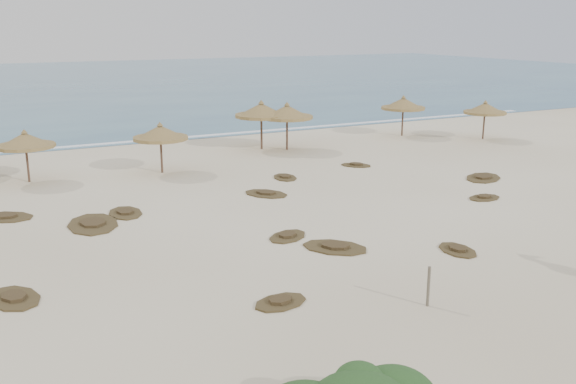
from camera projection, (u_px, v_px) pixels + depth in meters
ground at (331, 264)px, 21.54m from camera, size 160.00×160.00×0.00m
ocean at (46, 83)px, 86.18m from camera, size 200.00×100.00×0.01m
foam_line at (137, 141)px, 43.95m from camera, size 70.00×0.60×0.01m
palapa_2 at (25, 141)px, 32.22m from camera, size 3.16×3.16×2.72m
palapa_3 at (160, 133)px, 34.25m from camera, size 3.56×3.56×2.77m
palapa_4 at (287, 113)px, 40.46m from camera, size 3.97×3.97×3.07m
palapa_5 at (261, 111)px, 40.67m from camera, size 3.45×3.45×3.16m
palapa_6 at (403, 104)px, 45.60m from camera, size 3.89×3.89×2.92m
palapa_7 at (485, 109)px, 44.30m from camera, size 3.43×3.43×2.72m
fence_post_near at (428, 286)px, 18.24m from camera, size 0.10×0.10×1.20m
scrub_0 at (14, 298)px, 18.80m from camera, size 1.88×2.40×0.16m
scrub_1 at (93, 224)px, 25.76m from camera, size 2.36×3.29×0.16m
scrub_2 at (288, 236)px, 24.26m from camera, size 2.15×1.94×0.16m
scrub_3 at (266, 193)px, 30.33m from camera, size 2.39×2.63×0.16m
scrub_4 at (484, 197)px, 29.63m from camera, size 1.76×1.24×0.16m
scrub_5 at (483, 178)px, 33.46m from camera, size 3.06×2.78×0.16m
scrub_6 at (5, 217)px, 26.67m from camera, size 2.89×2.67×0.16m
scrub_7 at (285, 177)px, 33.55m from camera, size 1.51×1.99×0.16m
scrub_9 at (335, 247)px, 23.08m from camera, size 2.78×2.86×0.16m
scrub_10 at (356, 165)px, 36.43m from camera, size 2.00×2.03×0.16m
scrub_11 at (280, 302)px, 18.54m from camera, size 1.88×1.42×0.16m
scrub_12 at (458, 250)px, 22.80m from camera, size 1.35×1.87×0.16m
scrub_13 at (125, 213)px, 27.26m from camera, size 1.52×2.22×0.16m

